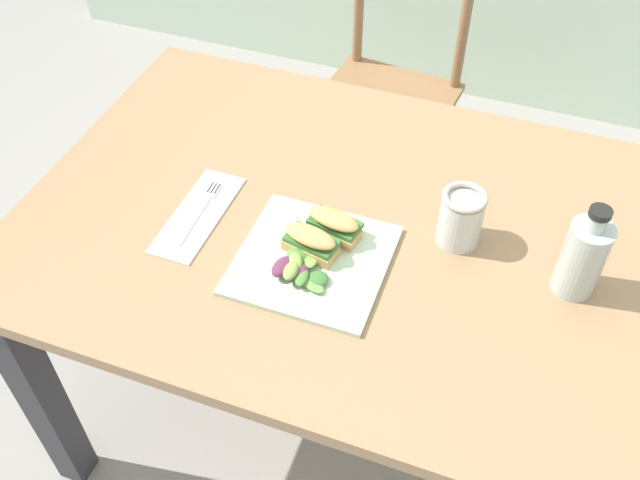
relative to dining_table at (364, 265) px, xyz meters
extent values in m
plane|color=gray|center=(0.09, -0.15, -0.63)|extent=(7.81, 7.81, 0.00)
cube|color=#997551|center=(0.00, 0.00, 0.10)|extent=(1.38, 0.91, 0.03)
cube|color=#2D2D33|center=(-0.62, -0.39, -0.27)|extent=(0.07, 0.07, 0.71)
cube|color=#2D2D33|center=(-0.62, 0.39, -0.27)|extent=(0.07, 0.07, 0.71)
cube|color=#2D2D33|center=(0.62, 0.39, -0.27)|extent=(0.07, 0.07, 0.71)
cylinder|color=#8E6642|center=(-0.37, 0.66, -0.41)|extent=(0.03, 0.03, 0.43)
cylinder|color=#8E6642|center=(-0.04, 0.63, -0.41)|extent=(0.03, 0.03, 0.43)
cylinder|color=#8E6642|center=(-0.34, 1.00, -0.41)|extent=(0.03, 0.03, 0.43)
cylinder|color=#8E6642|center=(0.00, 0.97, -0.41)|extent=(0.03, 0.03, 0.43)
cube|color=#8E6642|center=(-0.19, 0.82, -0.19)|extent=(0.44, 0.44, 0.02)
cylinder|color=#8E6642|center=(-0.34, 1.01, 0.03)|extent=(0.03, 0.03, 0.42)
cylinder|color=#8E6642|center=(0.00, 0.98, 0.03)|extent=(0.03, 0.03, 0.42)
cube|color=beige|center=(-0.07, -0.13, 0.12)|extent=(0.28, 0.28, 0.01)
cube|color=tan|center=(-0.08, -0.11, 0.14)|extent=(0.11, 0.07, 0.02)
cube|color=#3D7033|center=(-0.07, -0.11, 0.15)|extent=(0.11, 0.07, 0.01)
ellipsoid|color=tan|center=(-0.08, -0.11, 0.17)|extent=(0.11, 0.07, 0.02)
cube|color=tan|center=(-0.05, -0.06, 0.14)|extent=(0.11, 0.07, 0.02)
cube|color=#3D7033|center=(-0.05, -0.05, 0.15)|extent=(0.11, 0.07, 0.01)
ellipsoid|color=tan|center=(-0.05, -0.06, 0.17)|extent=(0.11, 0.07, 0.02)
ellipsoid|color=#6B9E47|center=(-0.07, -0.13, 0.13)|extent=(0.07, 0.07, 0.02)
ellipsoid|color=#3D7033|center=(-0.04, -0.18, 0.13)|extent=(0.05, 0.05, 0.01)
ellipsoid|color=#602D47|center=(-0.08, -0.18, 0.14)|extent=(0.06, 0.06, 0.01)
ellipsoid|color=#602D47|center=(-0.11, -0.18, 0.14)|extent=(0.04, 0.06, 0.02)
ellipsoid|color=#6B9E47|center=(-0.04, -0.19, 0.13)|extent=(0.06, 0.05, 0.01)
ellipsoid|color=#518438|center=(-0.07, -0.18, 0.14)|extent=(0.04, 0.06, 0.01)
ellipsoid|color=#518438|center=(-0.09, -0.14, 0.14)|extent=(0.05, 0.05, 0.02)
ellipsoid|color=#84A84C|center=(-0.07, -0.14, 0.14)|extent=(0.04, 0.06, 0.01)
ellipsoid|color=#84A84C|center=(-0.09, -0.16, 0.15)|extent=(0.04, 0.05, 0.01)
ellipsoid|color=#6B9E47|center=(-0.06, -0.12, 0.13)|extent=(0.07, 0.06, 0.01)
ellipsoid|color=#84A84C|center=(-0.09, -0.19, 0.15)|extent=(0.03, 0.05, 0.02)
cube|color=silver|center=(-0.33, -0.09, 0.12)|extent=(0.09, 0.26, 0.00)
cube|color=silver|center=(-0.33, -0.11, 0.12)|extent=(0.02, 0.14, 0.00)
cube|color=silver|center=(-0.33, -0.02, 0.12)|extent=(0.03, 0.05, 0.00)
cube|color=#38383D|center=(-0.32, -0.01, 0.12)|extent=(0.00, 0.03, 0.00)
cube|color=#38383D|center=(-0.33, -0.01, 0.12)|extent=(0.00, 0.03, 0.00)
cube|color=#38383D|center=(-0.34, -0.01, 0.12)|extent=(0.00, 0.03, 0.00)
cylinder|color=#472819|center=(0.40, -0.02, 0.17)|extent=(0.07, 0.07, 0.11)
cylinder|color=#B2BCB7|center=(0.40, -0.02, 0.19)|extent=(0.08, 0.08, 0.15)
cylinder|color=#B2BCB7|center=(0.40, -0.02, 0.28)|extent=(0.03, 0.03, 0.03)
cylinder|color=black|center=(0.40, -0.02, 0.30)|extent=(0.04, 0.04, 0.01)
cylinder|color=#995623|center=(0.18, 0.03, 0.16)|extent=(0.07, 0.07, 0.08)
cylinder|color=silver|center=(0.18, 0.03, 0.17)|extent=(0.08, 0.08, 0.11)
torus|color=#B7B29E|center=(0.18, 0.03, 0.23)|extent=(0.09, 0.09, 0.01)
camera|label=1|loc=(0.25, -0.96, 1.11)|focal=39.77mm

